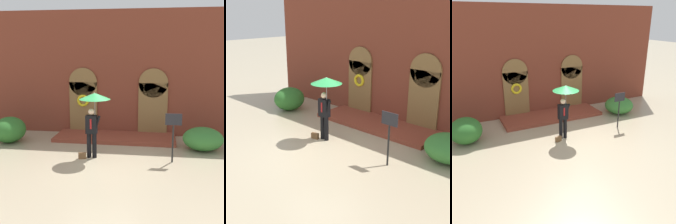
# 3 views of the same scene
# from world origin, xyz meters

# --- Properties ---
(ground_plane) EXTENTS (80.00, 80.00, 0.00)m
(ground_plane) POSITION_xyz_m (0.00, 0.00, 0.00)
(ground_plane) COLOR tan
(building_facade) EXTENTS (14.00, 2.30, 5.60)m
(building_facade) POSITION_xyz_m (-0.00, 4.15, 2.68)
(building_facade) COLOR brown
(building_facade) RESTS_ON ground
(person_with_umbrella) EXTENTS (1.10, 1.10, 2.36)m
(person_with_umbrella) POSITION_xyz_m (-0.41, 0.58, 1.91)
(person_with_umbrella) COLOR black
(person_with_umbrella) RESTS_ON ground
(handbag) EXTENTS (0.30, 0.19, 0.22)m
(handbag) POSITION_xyz_m (-0.81, 0.38, 0.11)
(handbag) COLOR brown
(handbag) RESTS_ON ground
(sign_post) EXTENTS (0.56, 0.06, 1.72)m
(sign_post) POSITION_xyz_m (2.36, 0.50, 1.16)
(sign_post) COLOR black
(sign_post) RESTS_ON ground
(shrub_left) EXTENTS (1.33, 1.48, 1.08)m
(shrub_left) POSITION_xyz_m (-4.34, 1.97, 0.54)
(shrub_left) COLOR #2D6B28
(shrub_left) RESTS_ON ground
(shrub_right) EXTENTS (1.55, 1.49, 0.89)m
(shrub_right) POSITION_xyz_m (3.59, 2.06, 0.45)
(shrub_right) COLOR #387A33
(shrub_right) RESTS_ON ground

